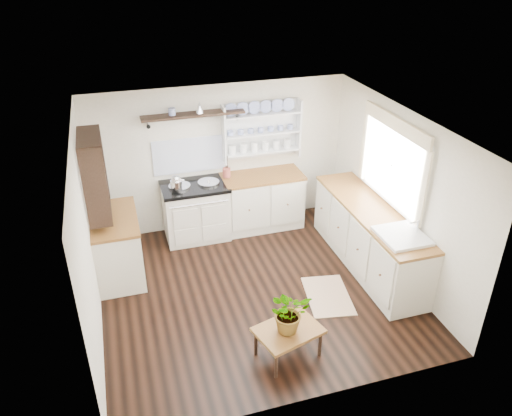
% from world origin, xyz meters
% --- Properties ---
extents(floor, '(4.00, 3.80, 0.01)m').
position_xyz_m(floor, '(0.00, 0.00, 0.00)').
color(floor, black).
rests_on(floor, ground).
extents(wall_back, '(4.00, 0.02, 2.30)m').
position_xyz_m(wall_back, '(0.00, 1.90, 1.15)').
color(wall_back, beige).
rests_on(wall_back, ground).
extents(wall_right, '(0.02, 3.80, 2.30)m').
position_xyz_m(wall_right, '(2.00, 0.00, 1.15)').
color(wall_right, beige).
rests_on(wall_right, ground).
extents(wall_left, '(0.02, 3.80, 2.30)m').
position_xyz_m(wall_left, '(-2.00, 0.00, 1.15)').
color(wall_left, beige).
rests_on(wall_left, ground).
extents(ceiling, '(4.00, 3.80, 0.01)m').
position_xyz_m(ceiling, '(0.00, 0.00, 2.30)').
color(ceiling, white).
rests_on(ceiling, wall_back).
extents(window, '(0.08, 1.55, 1.22)m').
position_xyz_m(window, '(1.95, 0.15, 1.56)').
color(window, white).
rests_on(window, wall_right).
extents(aga_cooker, '(1.00, 0.69, 0.92)m').
position_xyz_m(aga_cooker, '(-0.48, 1.57, 0.45)').
color(aga_cooker, beige).
rests_on(aga_cooker, floor).
extents(back_cabinets, '(1.27, 0.63, 0.90)m').
position_xyz_m(back_cabinets, '(0.60, 1.60, 0.46)').
color(back_cabinets, silver).
rests_on(back_cabinets, floor).
extents(right_cabinets, '(0.62, 2.43, 0.90)m').
position_xyz_m(right_cabinets, '(1.70, 0.10, 0.46)').
color(right_cabinets, silver).
rests_on(right_cabinets, floor).
extents(belfast_sink, '(0.55, 0.60, 0.45)m').
position_xyz_m(belfast_sink, '(1.70, -0.65, 0.80)').
color(belfast_sink, white).
rests_on(belfast_sink, right_cabinets).
extents(left_cabinets, '(0.62, 1.13, 0.90)m').
position_xyz_m(left_cabinets, '(-1.70, 0.90, 0.46)').
color(left_cabinets, silver).
rests_on(left_cabinets, floor).
extents(plate_rack, '(1.20, 0.22, 0.90)m').
position_xyz_m(plate_rack, '(0.65, 1.86, 1.56)').
color(plate_rack, white).
rests_on(plate_rack, wall_back).
extents(high_shelf, '(1.50, 0.29, 0.16)m').
position_xyz_m(high_shelf, '(-0.40, 1.78, 1.91)').
color(high_shelf, black).
rests_on(high_shelf, wall_back).
extents(left_shelving, '(0.28, 0.80, 1.05)m').
position_xyz_m(left_shelving, '(-1.84, 0.90, 1.55)').
color(left_shelving, black).
rests_on(left_shelving, wall_left).
extents(kettle, '(0.17, 0.17, 0.21)m').
position_xyz_m(kettle, '(-0.76, 1.45, 1.03)').
color(kettle, silver).
rests_on(kettle, aga_cooker).
extents(utensil_crock, '(0.12, 0.12, 0.14)m').
position_xyz_m(utensil_crock, '(0.05, 1.68, 0.98)').
color(utensil_crock, '#994338').
rests_on(utensil_crock, back_cabinets).
extents(center_table, '(0.81, 0.67, 0.38)m').
position_xyz_m(center_table, '(-0.00, -1.26, 0.33)').
color(center_table, brown).
rests_on(center_table, floor).
extents(potted_plant, '(0.48, 0.42, 0.50)m').
position_xyz_m(potted_plant, '(-0.00, -1.26, 0.63)').
color(potted_plant, '#3F7233').
rests_on(potted_plant, center_table).
extents(floor_rug, '(0.69, 0.93, 0.02)m').
position_xyz_m(floor_rug, '(0.87, -0.43, 0.01)').
color(floor_rug, '#946D56').
rests_on(floor_rug, floor).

